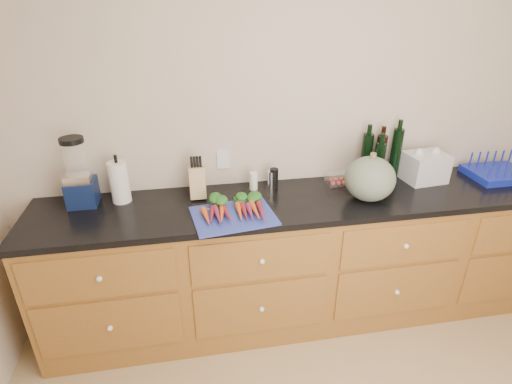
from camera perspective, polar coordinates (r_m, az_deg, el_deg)
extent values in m
cube|color=beige|center=(2.74, 7.75, 9.13)|extent=(4.10, 0.05, 2.60)
cube|color=brown|center=(2.85, 8.65, -9.47)|extent=(3.60, 0.60, 0.90)
cube|color=brown|center=(2.38, -21.44, -11.25)|extent=(0.82, 0.01, 0.28)
sphere|color=white|center=(2.37, -21.50, -11.48)|extent=(0.03, 0.03, 0.03)
cube|color=brown|center=(2.61, -20.09, -17.57)|extent=(0.82, 0.01, 0.38)
sphere|color=white|center=(2.60, -20.14, -17.81)|extent=(0.03, 0.03, 0.03)
cube|color=brown|center=(2.35, 0.80, -9.68)|extent=(0.82, 0.01, 0.28)
sphere|color=white|center=(2.34, 0.87, -9.91)|extent=(0.03, 0.03, 0.03)
cube|color=brown|center=(2.58, 0.75, -16.17)|extent=(0.82, 0.01, 0.38)
sphere|color=white|center=(2.57, 0.82, -16.40)|extent=(0.03, 0.03, 0.03)
cube|color=brown|center=(2.64, 20.51, -7.07)|extent=(0.82, 0.01, 0.28)
sphere|color=white|center=(2.63, 20.67, -7.26)|extent=(0.03, 0.03, 0.03)
cube|color=brown|center=(2.85, 19.35, -13.16)|extent=(0.82, 0.01, 0.38)
sphere|color=white|center=(2.84, 19.50, -13.35)|extent=(0.03, 0.03, 0.03)
cube|color=black|center=(2.60, 9.34, -1.04)|extent=(3.64, 0.62, 0.04)
cube|color=#2B3CA8|center=(2.33, -3.25, -3.43)|extent=(0.51, 0.41, 0.01)
cone|color=orange|center=(2.29, -7.11, -3.42)|extent=(0.04, 0.18, 0.04)
cone|color=maroon|center=(2.29, -6.39, -3.36)|extent=(0.04, 0.18, 0.04)
cone|color=#7D274F|center=(2.29, -5.67, -3.31)|extent=(0.04, 0.18, 0.04)
cone|color=orange|center=(2.30, -4.95, -3.25)|extent=(0.04, 0.18, 0.04)
cone|color=maroon|center=(2.30, -4.24, -3.19)|extent=(0.04, 0.18, 0.04)
ellipsoid|color=#1C4E1A|center=(2.41, -5.95, -1.57)|extent=(0.18, 0.11, 0.05)
cone|color=orange|center=(2.31, -2.19, -3.02)|extent=(0.04, 0.18, 0.04)
cone|color=maroon|center=(2.31, -1.48, -2.96)|extent=(0.04, 0.18, 0.04)
cone|color=#7D274F|center=(2.31, -0.77, -2.90)|extent=(0.04, 0.18, 0.04)
cone|color=orange|center=(2.32, -0.07, -2.84)|extent=(0.04, 0.18, 0.04)
cone|color=maroon|center=(2.32, 0.63, -2.78)|extent=(0.04, 0.18, 0.04)
ellipsoid|color=#1C4E1A|center=(2.43, -1.29, -1.20)|extent=(0.18, 0.11, 0.05)
ellipsoid|color=#576555|center=(2.57, 15.98, 1.83)|extent=(0.31, 0.31, 0.28)
cube|color=#0E1C45|center=(2.65, -23.56, -0.05)|extent=(0.17, 0.17, 0.16)
cube|color=silver|center=(2.59, -24.10, 1.74)|extent=(0.15, 0.10, 0.05)
cylinder|color=white|center=(2.58, -24.39, 4.13)|extent=(0.13, 0.13, 0.22)
cylinder|color=black|center=(2.54, -24.91, 6.73)|extent=(0.14, 0.14, 0.03)
cylinder|color=white|center=(2.59, -18.93, 1.33)|extent=(0.12, 0.12, 0.26)
cube|color=tan|center=(2.54, -8.36, 1.37)|extent=(0.10, 0.10, 0.20)
cylinder|color=white|center=(2.63, -0.36, 1.57)|extent=(0.05, 0.05, 0.12)
cylinder|color=black|center=(2.65, 2.58, 1.95)|extent=(0.06, 0.06, 0.14)
cylinder|color=white|center=(2.65, 2.17, 1.77)|extent=(0.05, 0.05, 0.12)
cube|color=white|center=(2.78, 11.55, 1.81)|extent=(0.14, 0.11, 0.07)
cylinder|color=black|center=(2.85, 15.45, 4.87)|extent=(0.07, 0.07, 0.33)
cylinder|color=black|center=(2.91, 17.28, 4.83)|extent=(0.07, 0.07, 0.30)
cylinder|color=black|center=(2.95, 19.32, 5.23)|extent=(0.07, 0.07, 0.35)
cylinder|color=black|center=(2.83, 17.12, 4.03)|extent=(0.07, 0.07, 0.28)
cube|color=#1323AB|center=(3.30, 31.22, 2.26)|extent=(0.40, 0.32, 0.05)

